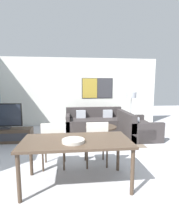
# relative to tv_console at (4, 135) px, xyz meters

# --- Properties ---
(ground_plane) EXTENTS (24.00, 24.00, 0.00)m
(ground_plane) POSITION_rel_tv_console_xyz_m (2.15, -3.16, -0.20)
(ground_plane) COLOR #B2B2B7
(wall_back) EXTENTS (7.03, 0.09, 2.80)m
(wall_back) POSITION_rel_tv_console_xyz_m (2.18, 2.22, 1.20)
(wall_back) COLOR silver
(wall_back) RESTS_ON ground_plane
(area_rug) EXTENTS (2.22, 1.79, 0.01)m
(area_rug) POSITION_rel_tv_console_xyz_m (2.87, -0.06, -0.20)
(area_rug) COLOR #706051
(area_rug) RESTS_ON ground_plane
(tv_console) EXTENTS (1.58, 0.48, 0.40)m
(tv_console) POSITION_rel_tv_console_xyz_m (0.00, 0.00, 0.00)
(tv_console) COLOR #423326
(tv_console) RESTS_ON ground_plane
(television) EXTENTS (1.07, 0.20, 0.74)m
(television) POSITION_rel_tv_console_xyz_m (-0.00, 0.00, 0.57)
(television) COLOR #2D2D33
(television) RESTS_ON tv_console
(sofa_main) EXTENTS (2.19, 0.98, 0.82)m
(sofa_main) POSITION_rel_tv_console_xyz_m (2.87, 1.27, 0.07)
(sofa_main) COLOR #383333
(sofa_main) RESTS_ON ground_plane
(sofa_side) EXTENTS (0.98, 1.56, 0.82)m
(sofa_side) POSITION_rel_tv_console_xyz_m (4.04, 0.12, 0.07)
(sofa_side) COLOR #383333
(sofa_side) RESTS_ON ground_plane
(coffee_table) EXTENTS (0.95, 0.95, 0.41)m
(coffee_table) POSITION_rel_tv_console_xyz_m (2.87, -0.06, 0.11)
(coffee_table) COLOR #423326
(coffee_table) RESTS_ON ground_plane
(dining_table) EXTENTS (1.75, 0.90, 0.76)m
(dining_table) POSITION_rel_tv_console_xyz_m (2.02, -2.48, 0.49)
(dining_table) COLOR #423326
(dining_table) RESTS_ON ground_plane
(dining_chair_left) EXTENTS (0.46, 0.46, 0.94)m
(dining_chair_left) POSITION_rel_tv_console_xyz_m (1.60, -1.85, 0.31)
(dining_chair_left) COLOR beige
(dining_chair_left) RESTS_ON ground_plane
(dining_chair_centre) EXTENTS (0.46, 0.46, 0.94)m
(dining_chair_centre) POSITION_rel_tv_console_xyz_m (2.45, -1.84, 0.31)
(dining_chair_centre) COLOR beige
(dining_chair_centre) RESTS_ON ground_plane
(fruit_bowl) EXTENTS (0.35, 0.35, 0.05)m
(fruit_bowl) POSITION_rel_tv_console_xyz_m (1.97, -2.60, 0.59)
(fruit_bowl) COLOR #B7B2A8
(fruit_bowl) RESTS_ON dining_table
(floor_lamp) EXTENTS (0.38, 0.38, 1.41)m
(floor_lamp) POSITION_rel_tv_console_xyz_m (4.27, 1.24, 1.01)
(floor_lamp) COLOR #2D2D33
(floor_lamp) RESTS_ON ground_plane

